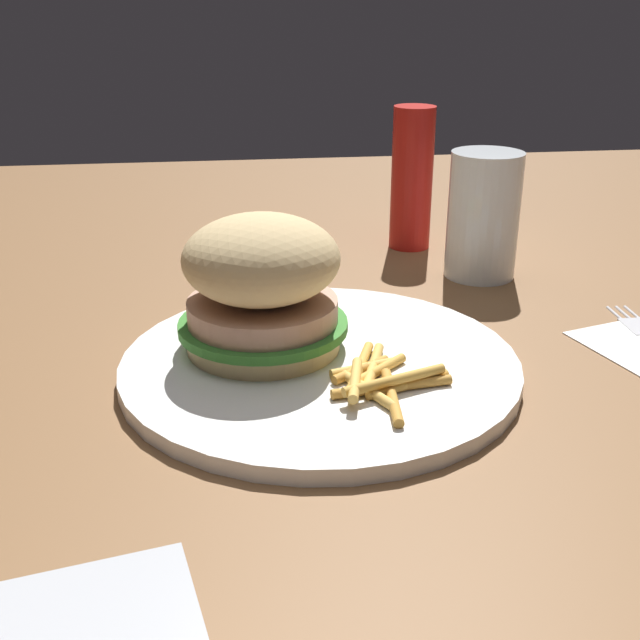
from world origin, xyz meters
name	(u,v)px	position (x,y,z in m)	size (l,w,h in m)	color
ground_plane	(330,379)	(0.00, 0.00, 0.00)	(1.60, 1.60, 0.00)	brown
plate	(320,365)	(-0.01, -0.01, 0.01)	(0.29, 0.29, 0.01)	white
sandwich	(262,284)	(-0.04, -0.05, 0.06)	(0.13, 0.13, 0.10)	tan
fries_pile	(378,379)	(0.04, 0.03, 0.02)	(0.12, 0.08, 0.01)	gold
drink_glass	(483,221)	(-0.20, 0.18, 0.05)	(0.07, 0.07, 0.12)	silver
ketchup_bottle	(412,179)	(-0.30, 0.13, 0.08)	(0.04, 0.04, 0.15)	#B21914
salt_shaker	(487,217)	(-0.31, 0.22, 0.03)	(0.03, 0.03, 0.06)	white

